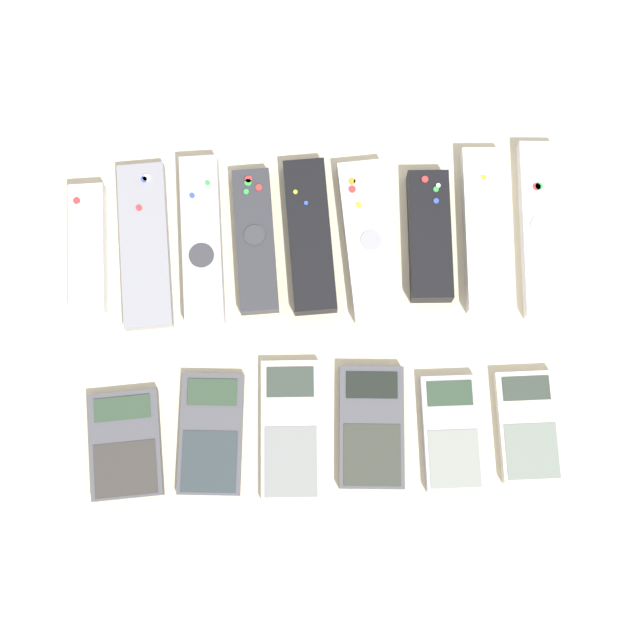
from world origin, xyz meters
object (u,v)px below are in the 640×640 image
(remote_2, at_px, (202,240))
(calculator_1, at_px, (211,433))
(calculator_2, at_px, (291,429))
(remote_3, at_px, (255,241))
(calculator_5, at_px, (528,426))
(remote_1, at_px, (145,245))
(remote_6, at_px, (430,236))
(remote_4, at_px, (310,236))
(remote_8, at_px, (541,229))
(calculator_4, at_px, (452,433))
(remote_7, at_px, (486,230))
(calculator_3, at_px, (372,427))
(remote_5, at_px, (370,240))
(calculator_0, at_px, (125,445))
(remote_0, at_px, (88,250))

(remote_2, height_order, calculator_1, remote_2)
(calculator_1, height_order, calculator_2, calculator_2)
(remote_3, bearing_deg, calculator_5, -39.62)
(remote_1, distance_m, remote_6, 0.34)
(remote_3, bearing_deg, remote_1, 177.70)
(remote_4, bearing_deg, remote_6, -5.06)
(remote_1, height_order, calculator_2, remote_1)
(remote_2, bearing_deg, remote_8, -1.77)
(remote_2, height_order, calculator_4, remote_2)
(remote_7, relative_size, calculator_2, 1.27)
(calculator_2, relative_size, calculator_3, 1.13)
(remote_1, xyz_separation_m, remote_7, (0.40, 0.00, 0.00))
(remote_1, height_order, remote_7, remote_7)
(calculator_1, bearing_deg, remote_1, 111.76)
(remote_1, height_order, calculator_1, remote_1)
(remote_4, relative_size, remote_5, 0.96)
(remote_3, bearing_deg, remote_5, -4.52)
(remote_6, distance_m, calculator_3, 0.24)
(remote_8, xyz_separation_m, calculator_3, (-0.21, -0.23, -0.00))
(calculator_2, distance_m, calculator_4, 0.18)
(calculator_0, relative_size, calculator_5, 1.00)
(remote_6, relative_size, calculator_2, 0.99)
(remote_7, xyz_separation_m, calculator_3, (-0.15, -0.23, -0.00))
(remote_1, distance_m, calculator_0, 0.23)
(remote_1, relative_size, calculator_5, 1.64)
(calculator_2, height_order, calculator_4, calculator_4)
(remote_7, bearing_deg, remote_4, -178.12)
(remote_3, xyz_separation_m, remote_8, (0.34, 0.00, 0.00))
(remote_0, height_order, remote_5, remote_0)
(remote_4, xyz_separation_m, remote_6, (0.14, -0.01, 0.00))
(remote_2, height_order, calculator_0, remote_2)
(remote_0, relative_size, remote_5, 0.80)
(calculator_0, bearing_deg, calculator_2, -0.54)
(remote_2, bearing_deg, remote_0, -178.71)
(calculator_2, bearing_deg, remote_0, 137.91)
(calculator_1, bearing_deg, calculator_5, 2.32)
(remote_0, distance_m, remote_4, 0.26)
(remote_6, relative_size, calculator_3, 1.12)
(calculator_1, bearing_deg, remote_0, 125.91)
(calculator_3, distance_m, calculator_5, 0.18)
(remote_6, relative_size, remote_7, 0.78)
(remote_1, relative_size, remote_4, 1.08)
(calculator_1, height_order, calculator_4, calculator_4)
(remote_5, bearing_deg, calculator_1, -134.87)
(remote_5, height_order, calculator_1, remote_5)
(calculator_1, bearing_deg, remote_8, 33.05)
(remote_6, distance_m, calculator_0, 0.43)
(remote_3, relative_size, calculator_2, 1.11)
(remote_0, relative_size, remote_6, 1.00)
(remote_2, height_order, remote_8, remote_2)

